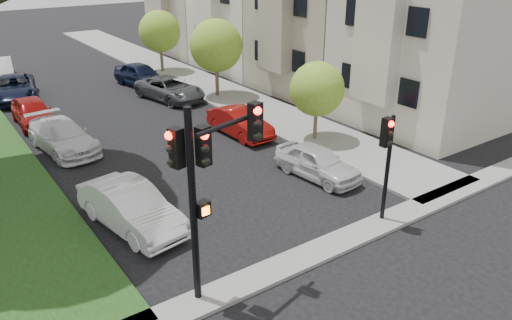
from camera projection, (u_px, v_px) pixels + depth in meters
ground at (364, 290)px, 13.27m from camera, size 140.00×140.00×0.00m
sidewalk_right at (178, 74)px, 34.79m from camera, size 3.50×44.00×0.12m
sidewalk_cross at (314, 253)px, 14.75m from camera, size 60.00×1.00×0.12m
small_tree_a at (317, 89)px, 22.33m from camera, size 2.47×2.47×3.71m
small_tree_b at (216, 46)px, 28.66m from camera, size 3.05×3.05×4.58m
small_tree_c at (160, 31)px, 34.41m from camera, size 2.86×2.86×4.30m
traffic_signal_main at (206, 169)px, 11.72m from camera, size 2.55×0.76×5.22m
traffic_signal_secondary at (387, 151)px, 15.47m from camera, size 0.47×0.38×3.68m
car_parked_0 at (317, 162)px, 19.43m from camera, size 1.86×3.87×1.27m
car_parked_1 at (240, 123)px, 23.69m from camera, size 1.50×3.96×1.29m
car_parked_2 at (170, 89)px, 29.12m from camera, size 3.07×5.06×1.31m
car_parked_3 at (141, 75)px, 31.83m from camera, size 2.46×4.58×1.48m
car_parked_5 at (131, 207)px, 15.93m from camera, size 2.26×4.60×1.45m
car_parked_6 at (63, 136)px, 21.93m from camera, size 2.41×4.82×1.34m
car_parked_7 at (33, 112)px, 25.04m from camera, size 1.69×4.06×1.38m
car_parked_8 at (14, 88)px, 29.14m from camera, size 3.20×5.31×1.38m
car_parked_9 at (1, 69)px, 33.66m from camera, size 1.99×4.23×1.34m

